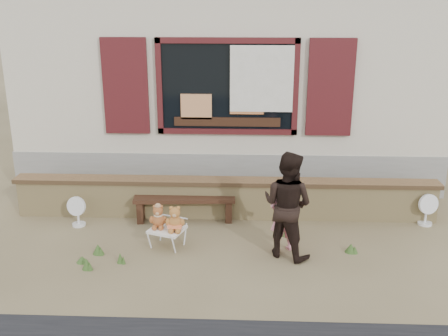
{
  "coord_description": "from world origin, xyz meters",
  "views": [
    {
      "loc": [
        0.33,
        -7.21,
        3.61
      ],
      "look_at": [
        0.0,
        0.6,
        1.0
      ],
      "focal_mm": 42.0,
      "sensor_mm": 36.0,
      "label": 1
    }
  ],
  "objects_px": {
    "child": "(283,216)",
    "adult": "(287,205)",
    "folding_chair": "(167,230)",
    "bench": "(185,203)",
    "teddy_bear_right": "(175,218)",
    "teddy_bear_left": "(158,216)"
  },
  "relations": [
    {
      "from": "folding_chair",
      "to": "teddy_bear_right",
      "type": "bearing_deg",
      "value": -0.0
    },
    {
      "from": "folding_chair",
      "to": "teddy_bear_left",
      "type": "height_order",
      "value": "teddy_bear_left"
    },
    {
      "from": "teddy_bear_left",
      "to": "child",
      "type": "distance_m",
      "value": 1.84
    },
    {
      "from": "child",
      "to": "adult",
      "type": "bearing_deg",
      "value": 88.25
    },
    {
      "from": "bench",
      "to": "adult",
      "type": "distance_m",
      "value": 2.02
    },
    {
      "from": "bench",
      "to": "teddy_bear_left",
      "type": "bearing_deg",
      "value": -110.95
    },
    {
      "from": "child",
      "to": "bench",
      "type": "bearing_deg",
      "value": -54.12
    },
    {
      "from": "folding_chair",
      "to": "adult",
      "type": "height_order",
      "value": "adult"
    },
    {
      "from": "teddy_bear_left",
      "to": "folding_chair",
      "type": "bearing_deg",
      "value": -0.0
    },
    {
      "from": "teddy_bear_right",
      "to": "teddy_bear_left",
      "type": "bearing_deg",
      "value": 180.0
    },
    {
      "from": "folding_chair",
      "to": "child",
      "type": "height_order",
      "value": "child"
    },
    {
      "from": "adult",
      "to": "child",
      "type": "bearing_deg",
      "value": -38.37
    },
    {
      "from": "bench",
      "to": "teddy_bear_right",
      "type": "height_order",
      "value": "teddy_bear_right"
    },
    {
      "from": "bench",
      "to": "folding_chair",
      "type": "distance_m",
      "value": 0.97
    },
    {
      "from": "teddy_bear_left",
      "to": "child",
      "type": "xyz_separation_m",
      "value": [
        1.84,
        -0.1,
        0.08
      ]
    },
    {
      "from": "bench",
      "to": "teddy_bear_right",
      "type": "relative_size",
      "value": 4.35
    },
    {
      "from": "child",
      "to": "teddy_bear_right",
      "type": "bearing_deg",
      "value": -21.17
    },
    {
      "from": "bench",
      "to": "adult",
      "type": "relative_size",
      "value": 1.08
    },
    {
      "from": "teddy_bear_left",
      "to": "teddy_bear_right",
      "type": "xyz_separation_m",
      "value": [
        0.26,
        -0.1,
        0.01
      ]
    },
    {
      "from": "teddy_bear_left",
      "to": "teddy_bear_right",
      "type": "bearing_deg",
      "value": -0.0
    },
    {
      "from": "teddy_bear_right",
      "to": "bench",
      "type": "bearing_deg",
      "value": 108.86
    },
    {
      "from": "child",
      "to": "adult",
      "type": "relative_size",
      "value": 0.71
    }
  ]
}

